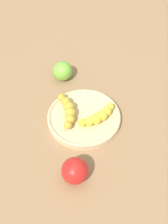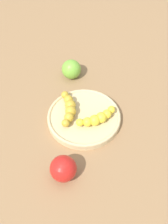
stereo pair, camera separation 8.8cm
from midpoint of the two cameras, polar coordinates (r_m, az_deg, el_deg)
The scene contains 6 objects.
ground_plane at distance 0.91m, azimuth 2.77°, elevation -1.70°, with size 2.40×2.40×0.00m, color #936D47.
fruit_bowl at distance 0.90m, azimuth 2.79°, elevation -1.22°, with size 0.23×0.23×0.02m.
banana_spotted at distance 0.89m, azimuth -0.14°, elevation 0.59°, with size 0.14×0.05×0.03m.
banana_yellow at distance 0.87m, azimuth 5.53°, elevation -1.36°, with size 0.07×0.12×0.03m.
apple_green at distance 1.02m, azimuth -0.01°, elevation 8.26°, with size 0.07×0.07×0.07m, color #72B238.
apple_red at distance 0.77m, azimuth -0.78°, elevation -11.26°, with size 0.07×0.07×0.07m, color red.
Camera 2 is at (0.56, -0.03, 0.71)m, focal length 46.63 mm.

